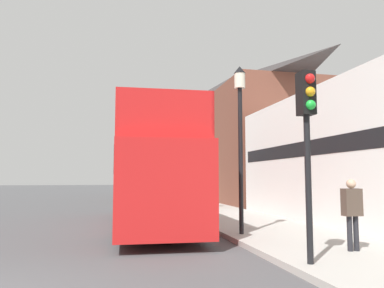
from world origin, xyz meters
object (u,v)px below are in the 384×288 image
object	(u,v)px
traffic_signal	(307,121)
lamp_post_nearest	(240,117)
lamp_post_second	(190,148)
lamp_post_third	(165,158)
tour_bus	(152,178)
parked_car_ahead_of_bus	(148,197)
pedestrian_nearest	(352,207)

from	to	relation	value
traffic_signal	lamp_post_nearest	bearing A→B (deg)	89.26
lamp_post_second	lamp_post_nearest	bearing A→B (deg)	-91.38
traffic_signal	lamp_post_third	bearing A→B (deg)	89.61
tour_bus	lamp_post_third	size ratio (longest dim) A/B	2.27
tour_bus	traffic_signal	bearing A→B (deg)	-70.61
tour_bus	lamp_post_nearest	size ratio (longest dim) A/B	2.02
lamp_post_nearest	lamp_post_third	distance (m)	15.88
traffic_signal	parked_car_ahead_of_bus	bearing A→B (deg)	95.97
tour_bus	lamp_post_nearest	world-z (taller)	lamp_post_nearest
parked_car_ahead_of_bus	lamp_post_nearest	bearing A→B (deg)	-83.64
tour_bus	pedestrian_nearest	distance (m)	7.27
lamp_post_nearest	lamp_post_second	bearing A→B (deg)	88.62
pedestrian_nearest	traffic_signal	world-z (taller)	traffic_signal
lamp_post_nearest	lamp_post_second	size ratio (longest dim) A/B	1.10
lamp_post_second	lamp_post_third	bearing A→B (deg)	90.78
pedestrian_nearest	lamp_post_third	world-z (taller)	lamp_post_third
lamp_post_third	tour_bus	bearing A→B (deg)	-100.43
parked_car_ahead_of_bus	lamp_post_third	bearing A→B (deg)	70.26
parked_car_ahead_of_bus	lamp_post_third	xyz separation A→B (m)	(1.66, 5.19, 2.53)
lamp_post_nearest	parked_car_ahead_of_bus	bearing A→B (deg)	98.38
traffic_signal	lamp_post_second	world-z (taller)	lamp_post_second
traffic_signal	lamp_post_third	distance (m)	19.77
lamp_post_nearest	pedestrian_nearest	bearing A→B (deg)	-62.70
parked_car_ahead_of_bus	pedestrian_nearest	bearing A→B (deg)	-79.23
pedestrian_nearest	lamp_post_nearest	distance (m)	4.12
pedestrian_nearest	traffic_signal	bearing A→B (deg)	-149.08
tour_bus	traffic_signal	size ratio (longest dim) A/B	2.72
pedestrian_nearest	lamp_post_third	bearing A→B (deg)	94.37
pedestrian_nearest	lamp_post_second	distance (m)	11.18
traffic_signal	pedestrian_nearest	bearing A→B (deg)	30.92
pedestrian_nearest	lamp_post_second	size ratio (longest dim) A/B	0.35
lamp_post_nearest	lamp_post_third	xyz separation A→B (m)	(0.08, 15.88, -0.33)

